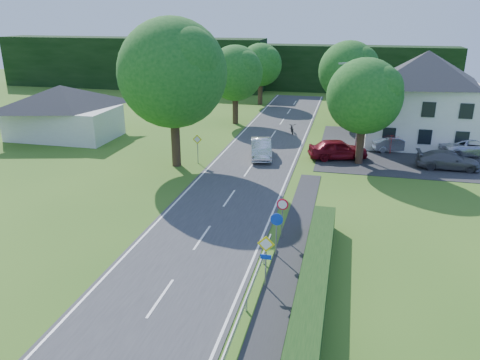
% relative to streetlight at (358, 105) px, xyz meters
% --- Properties ---
extents(road, '(7.00, 80.00, 0.04)m').
position_rel_streetlight_xyz_m(road, '(-8.06, -10.00, -4.44)').
color(road, '#343437').
rests_on(road, ground).
extents(parking_pad, '(14.00, 16.00, 0.04)m').
position_rel_streetlight_xyz_m(parking_pad, '(3.94, 3.00, -4.44)').
color(parking_pad, '#272729').
rests_on(parking_pad, ground).
extents(line_edge_left, '(0.12, 80.00, 0.01)m').
position_rel_streetlight_xyz_m(line_edge_left, '(-11.31, -10.00, -4.42)').
color(line_edge_left, white).
rests_on(line_edge_left, road).
extents(line_edge_right, '(0.12, 80.00, 0.01)m').
position_rel_streetlight_xyz_m(line_edge_right, '(-4.81, -10.00, -4.42)').
color(line_edge_right, white).
rests_on(line_edge_right, road).
extents(line_centre, '(0.12, 80.00, 0.01)m').
position_rel_streetlight_xyz_m(line_centre, '(-8.06, -10.00, -4.42)').
color(line_centre, white).
rests_on(line_centre, road).
extents(tree_main, '(9.40, 9.40, 11.64)m').
position_rel_streetlight_xyz_m(tree_main, '(-14.06, -6.00, 1.36)').
color(tree_main, '#174F18').
rests_on(tree_main, ground).
extents(tree_left_far, '(7.00, 7.00, 8.58)m').
position_rel_streetlight_xyz_m(tree_left_far, '(-13.06, 10.00, -0.17)').
color(tree_left_far, '#174F18').
rests_on(tree_left_far, ground).
extents(tree_right_far, '(7.40, 7.40, 9.09)m').
position_rel_streetlight_xyz_m(tree_right_far, '(-1.06, 12.00, 0.08)').
color(tree_right_far, '#174F18').
rests_on(tree_right_far, ground).
extents(tree_left_back, '(6.60, 6.60, 8.07)m').
position_rel_streetlight_xyz_m(tree_left_back, '(-12.56, 22.00, -0.43)').
color(tree_left_back, '#174F18').
rests_on(tree_left_back, ground).
extents(tree_right_back, '(6.20, 6.20, 7.56)m').
position_rel_streetlight_xyz_m(tree_right_back, '(-2.06, 20.00, -0.68)').
color(tree_right_back, '#174F18').
rests_on(tree_right_back, ground).
extents(tree_right_mid, '(7.00, 7.00, 8.58)m').
position_rel_streetlight_xyz_m(tree_right_mid, '(0.44, -2.00, -0.17)').
color(tree_right_mid, '#174F18').
rests_on(tree_right_mid, ground).
extents(treeline_left, '(44.00, 6.00, 8.00)m').
position_rel_streetlight_xyz_m(treeline_left, '(-36.06, 32.00, -0.46)').
color(treeline_left, black).
rests_on(treeline_left, ground).
extents(treeline_right, '(30.00, 5.00, 7.00)m').
position_rel_streetlight_xyz_m(treeline_right, '(-0.06, 36.00, -0.96)').
color(treeline_right, black).
rests_on(treeline_right, ground).
extents(bungalow_left, '(11.00, 6.50, 5.20)m').
position_rel_streetlight_xyz_m(bungalow_left, '(-28.06, 0.00, -1.75)').
color(bungalow_left, silver).
rests_on(bungalow_left, ground).
extents(house_white, '(10.60, 8.40, 8.60)m').
position_rel_streetlight_xyz_m(house_white, '(5.94, 6.00, -0.06)').
color(house_white, white).
rests_on(house_white, ground).
extents(streetlight, '(2.03, 0.18, 8.00)m').
position_rel_streetlight_xyz_m(streetlight, '(0.00, 0.00, 0.00)').
color(streetlight, gray).
rests_on(streetlight, ground).
extents(sign_priority_right, '(0.78, 0.09, 2.59)m').
position_rel_streetlight_xyz_m(sign_priority_right, '(-3.76, -22.02, -2.67)').
color(sign_priority_right, gray).
rests_on(sign_priority_right, ground).
extents(sign_roundabout, '(0.64, 0.08, 2.37)m').
position_rel_streetlight_xyz_m(sign_roundabout, '(-3.76, -19.02, -2.79)').
color(sign_roundabout, gray).
rests_on(sign_roundabout, ground).
extents(sign_speed_limit, '(0.64, 0.11, 2.37)m').
position_rel_streetlight_xyz_m(sign_speed_limit, '(-3.76, -17.03, -2.70)').
color(sign_speed_limit, gray).
rests_on(sign_speed_limit, ground).
extents(sign_priority_left, '(0.78, 0.09, 2.44)m').
position_rel_streetlight_xyz_m(sign_priority_left, '(-12.56, -5.02, -2.75)').
color(sign_priority_left, gray).
rests_on(sign_priority_left, ground).
extents(moving_car, '(2.69, 5.07, 1.59)m').
position_rel_streetlight_xyz_m(moving_car, '(-7.76, -2.29, -3.63)').
color(moving_car, silver).
rests_on(moving_car, road).
extents(motorcycle, '(1.13, 2.16, 1.08)m').
position_rel_streetlight_xyz_m(motorcycle, '(-6.26, 6.82, -3.88)').
color(motorcycle, black).
rests_on(motorcycle, road).
extents(parked_car_red, '(5.31, 3.35, 1.68)m').
position_rel_streetlight_xyz_m(parked_car_red, '(-1.34, -1.14, -3.58)').
color(parked_car_red, maroon).
rests_on(parked_car_red, parking_pad).
extents(parked_car_silver_a, '(4.37, 2.60, 1.36)m').
position_rel_streetlight_xyz_m(parked_car_silver_a, '(3.51, 2.48, -3.74)').
color(parked_car_silver_a, silver).
rests_on(parked_car_silver_a, parking_pad).
extents(parked_car_grey, '(4.85, 2.05, 1.40)m').
position_rel_streetlight_xyz_m(parked_car_grey, '(7.31, -1.84, -3.72)').
color(parked_car_grey, '#57575C').
rests_on(parked_car_grey, parking_pad).
extents(parked_car_silver_b, '(6.18, 4.31, 1.57)m').
position_rel_streetlight_xyz_m(parked_car_silver_b, '(9.88, 2.64, -3.64)').
color(parked_car_silver_b, silver).
rests_on(parked_car_silver_b, parking_pad).
extents(parasol, '(2.35, 2.38, 1.72)m').
position_rel_streetlight_xyz_m(parasol, '(3.16, 1.41, -3.57)').
color(parasol, red).
rests_on(parasol, parking_pad).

